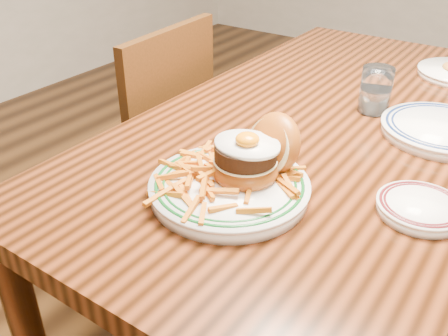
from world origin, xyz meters
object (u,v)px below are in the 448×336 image
Objects in this scene: main_plate at (237,175)px; chair_left at (146,150)px; side_plate at (421,207)px; table at (328,148)px.

chair_left is at bearing 167.65° from main_plate.
side_plate is at bearing -18.08° from chair_left.
main_plate reaches higher than table.
side_plate is (0.31, -0.30, 0.10)m from table.
side_plate is at bearing -43.92° from table.
table is 0.44m from side_plate.
chair_left is 1.00m from side_plate.
side_plate is at bearing 42.07° from main_plate.
table is 0.65m from chair_left.
chair_left reaches higher than table.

